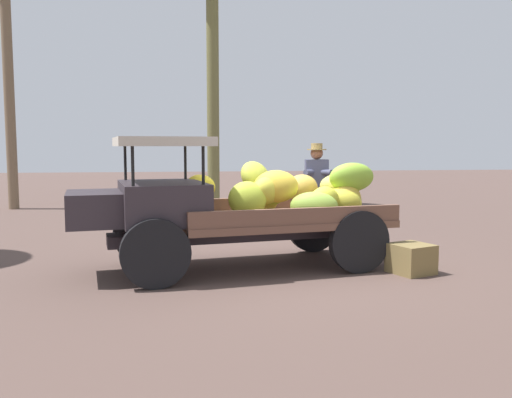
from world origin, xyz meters
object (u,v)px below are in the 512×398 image
at_px(truck, 234,205).
at_px(loose_banana_bunch, 296,229).
at_px(wooden_crate, 411,259).
at_px(farmer, 316,187).

relative_size(truck, loose_banana_bunch, 8.03).
bearing_deg(loose_banana_bunch, truck, 60.54).
height_order(truck, wooden_crate, truck).
xyz_separation_m(farmer, wooden_crate, (-0.77, 2.31, -0.83)).
bearing_deg(truck, loose_banana_bunch, -129.06).
height_order(farmer, wooden_crate, farmer).
bearing_deg(truck, farmer, -143.55).
bearing_deg(truck, wooden_crate, 156.12).
height_order(truck, loose_banana_bunch, truck).
bearing_deg(loose_banana_bunch, farmer, 99.49).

